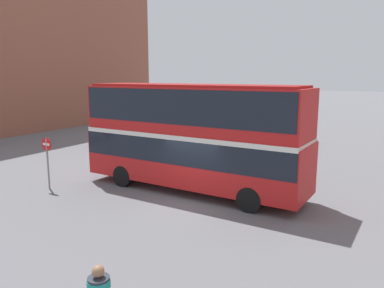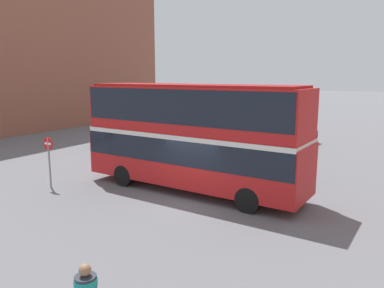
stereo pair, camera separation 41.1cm
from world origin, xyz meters
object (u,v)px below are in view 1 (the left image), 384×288
Objects in this scene: parked_car_kerb_far at (279,132)px; no_entry_sign at (47,155)px; parked_car_kerb_near at (117,136)px; double_decker_bus at (192,131)px.

no_entry_sign reaches higher than parked_car_kerb_far.
parked_car_kerb_far is at bearing 72.23° from no_entry_sign.
parked_car_kerb_far is 18.45m from no_entry_sign.
no_entry_sign is at bearing -103.29° from parked_car_kerb_far.
no_entry_sign is at bearing -54.16° from parked_car_kerb_near.
parked_car_kerb_far is (-0.25, 14.59, -1.96)m from double_decker_bus.
no_entry_sign is at bearing -150.48° from double_decker_bus.
double_decker_bus is 14.73m from parked_car_kerb_far.
parked_car_kerb_near is at bearing 149.30° from double_decker_bus.
parked_car_kerb_near is 1.00× the size of parked_car_kerb_far.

